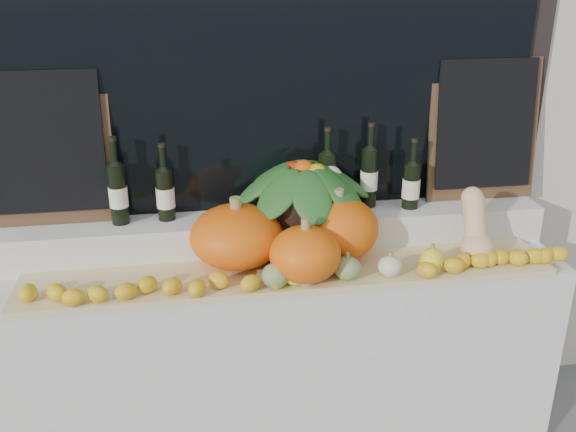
{
  "coord_description": "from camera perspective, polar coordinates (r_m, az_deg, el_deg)",
  "views": [
    {
      "loc": [
        -0.37,
        -0.83,
        2.07
      ],
      "look_at": [
        0.0,
        1.45,
        1.12
      ],
      "focal_mm": 40.0,
      "sensor_mm": 36.0,
      "label": 1
    }
  ],
  "objects": [
    {
      "name": "pumpkin_left",
      "position": [
        2.55,
        -4.6,
        -1.8
      ],
      "size": [
        0.39,
        0.39,
        0.25
      ],
      "primitive_type": "ellipsoid",
      "rotation": [
        0.0,
        0.0,
        0.05
      ],
      "color": "orange",
      "rests_on": "straw_bedding"
    },
    {
      "name": "wine_bottle_far_left",
      "position": [
        2.68,
        -14.87,
        1.99
      ],
      "size": [
        0.08,
        0.08,
        0.37
      ],
      "color": "black",
      "rests_on": "rear_tier"
    },
    {
      "name": "pumpkin_center",
      "position": [
        2.44,
        1.53,
        -3.42
      ],
      "size": [
        0.36,
        0.36,
        0.21
      ],
      "primitive_type": "ellipsoid",
      "rotation": [
        0.0,
        0.0,
        -0.36
      ],
      "color": "orange",
      "rests_on": "straw_bedding"
    },
    {
      "name": "rear_tier",
      "position": [
        2.77,
        -0.74,
        -1.32
      ],
      "size": [
        2.3,
        0.25,
        0.16
      ],
      "primitive_type": "cube",
      "color": "silver",
      "rests_on": "display_sill"
    },
    {
      "name": "display_sill",
      "position": [
        2.89,
        -0.24,
        -12.01
      ],
      "size": [
        2.3,
        0.55,
        0.88
      ],
      "primitive_type": "cube",
      "color": "silver",
      "rests_on": "ground"
    },
    {
      "name": "decorative_gourds",
      "position": [
        2.46,
        4.32,
        -4.73
      ],
      "size": [
        0.72,
        0.13,
        0.14
      ],
      "color": "#2C5B1B",
      "rests_on": "straw_bedding"
    },
    {
      "name": "lemon_heap",
      "position": [
        2.43,
        0.6,
        -5.41
      ],
      "size": [
        2.2,
        0.16,
        0.06
      ],
      "primitive_type": null,
      "color": "gold",
      "rests_on": "straw_bedding"
    },
    {
      "name": "produce_bowl",
      "position": [
        2.7,
        1.41,
        2.6
      ],
      "size": [
        0.61,
        0.61,
        0.25
      ],
      "color": "black",
      "rests_on": "rear_tier"
    },
    {
      "name": "wine_bottle_near_left",
      "position": [
        2.69,
        -10.85,
        1.95
      ],
      "size": [
        0.08,
        0.08,
        0.33
      ],
      "color": "black",
      "rests_on": "rear_tier"
    },
    {
      "name": "wine_bottle_tall",
      "position": [
        2.74,
        3.48,
        3.13
      ],
      "size": [
        0.08,
        0.08,
        0.37
      ],
      "color": "black",
      "rests_on": "rear_tier"
    },
    {
      "name": "butternut_squash",
      "position": [
        2.72,
        16.31,
        -1.09
      ],
      "size": [
        0.13,
        0.2,
        0.28
      ],
      "color": "#E8BB88",
      "rests_on": "straw_bedding"
    },
    {
      "name": "pumpkin_right",
      "position": [
        2.62,
        4.45,
        -1.07
      ],
      "size": [
        0.38,
        0.38,
        0.26
      ],
      "primitive_type": "ellipsoid",
      "rotation": [
        0.0,
        0.0,
        -0.14
      ],
      "color": "orange",
      "rests_on": "straw_bedding"
    },
    {
      "name": "wine_bottle_near_right",
      "position": [
        2.8,
        7.22,
        3.5
      ],
      "size": [
        0.08,
        0.08,
        0.37
      ],
      "color": "black",
      "rests_on": "rear_tier"
    },
    {
      "name": "straw_bedding",
      "position": [
        2.55,
        0.18,
        -5.16
      ],
      "size": [
        2.1,
        0.32,
        0.02
      ],
      "primitive_type": "cube",
      "color": "tan",
      "rests_on": "display_sill"
    },
    {
      "name": "wine_bottle_far_right",
      "position": [
        2.82,
        10.89,
        2.73
      ],
      "size": [
        0.08,
        0.08,
        0.31
      ],
      "color": "black",
      "rests_on": "rear_tier"
    },
    {
      "name": "chalkboard_right",
      "position": [
        2.96,
        17.07,
        7.53
      ],
      "size": [
        0.5,
        0.1,
        0.62
      ],
      "rotation": [
        -0.11,
        0.0,
        0.0
      ],
      "color": "#4C331E",
      "rests_on": "rear_tier"
    },
    {
      "name": "chalkboard_left",
      "position": [
        2.72,
        -20.62,
        5.84
      ],
      "size": [
        0.5,
        0.1,
        0.62
      ],
      "rotation": [
        -0.11,
        0.0,
        0.0
      ],
      "color": "#4C331E",
      "rests_on": "rear_tier"
    }
  ]
}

